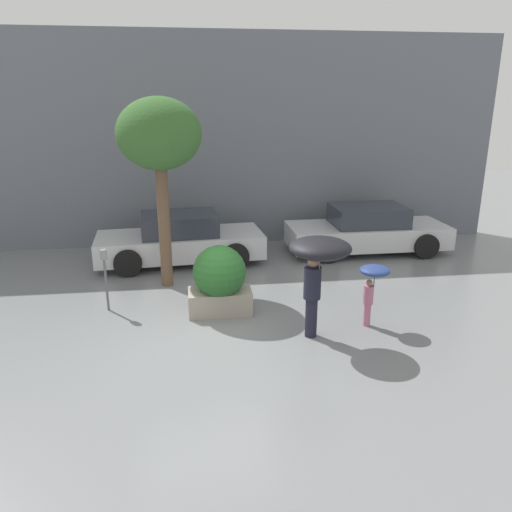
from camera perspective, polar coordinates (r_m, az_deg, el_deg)
name	(u,v)px	position (r m, az deg, el deg)	size (l,w,h in m)	color
ground_plane	(206,339)	(9.26, -5.73, -9.47)	(40.00, 40.00, 0.00)	slate
building_facade	(195,142)	(14.81, -6.99, 12.79)	(18.00, 0.30, 6.00)	slate
planter_box	(220,279)	(10.07, -4.19, -2.68)	(1.28, 1.07, 1.42)	#9E9384
person_adult	(319,257)	(8.76, 7.16, -0.14)	(1.09, 1.09, 1.90)	#1E1E2D
person_child	(373,279)	(9.64, 13.22, -2.59)	(0.57, 0.57, 1.21)	#B76684
parked_car_near	(180,240)	(13.37, -8.66, 1.82)	(4.45, 2.18, 1.33)	silver
parked_car_far	(367,231)	(14.52, 12.57, 2.85)	(4.49, 1.96, 1.33)	silver
street_tree	(159,137)	(11.26, -11.00, 13.16)	(1.84, 1.84, 4.26)	brown
parking_meter	(105,267)	(10.53, -16.91, -1.24)	(0.14, 0.14, 1.31)	#595B60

